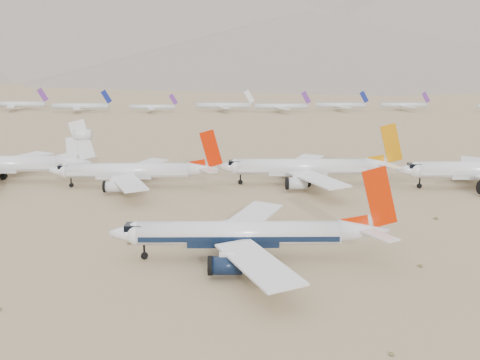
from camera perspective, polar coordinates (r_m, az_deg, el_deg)
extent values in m
plane|color=olive|center=(95.90, 4.92, -9.64)|extent=(7000.00, 7000.00, 0.00)
cylinder|color=silver|center=(99.32, -0.12, -5.66)|extent=(37.47, 4.43, 4.43)
cube|color=#0E1A32|center=(99.49, -0.12, -5.96)|extent=(36.72, 4.49, 1.00)
sphere|color=silver|center=(100.93, -10.87, -5.59)|extent=(4.43, 4.43, 4.43)
cube|color=black|center=(100.68, -11.27, -4.93)|extent=(3.10, 2.88, 1.11)
cone|color=silver|center=(102.05, 13.05, -5.29)|extent=(9.37, 4.43, 4.43)
cube|color=silver|center=(87.30, 1.87, -8.85)|extent=(14.47, 22.80, 0.69)
cube|color=silver|center=(98.37, 14.68, -5.73)|extent=(5.95, 7.78, 0.27)
cylinder|color=#0E1A32|center=(91.63, -1.40, -9.12)|extent=(5.20, 3.19, 3.19)
cube|color=silver|center=(112.14, 1.30, -3.91)|extent=(14.47, 22.80, 0.69)
cube|color=silver|center=(106.30, 13.48, -4.27)|extent=(5.95, 7.78, 0.27)
cylinder|color=#0E1A32|center=(108.94, -1.26, -5.52)|extent=(5.20, 3.19, 3.19)
cube|color=#C11E00|center=(100.93, 14.67, -1.76)|extent=(7.10, 0.35, 11.70)
cylinder|color=black|center=(102.20, -10.15, -7.96)|extent=(1.33, 0.55, 1.33)
cylinder|color=black|center=(97.83, 0.82, -8.54)|extent=(1.86, 1.11, 1.86)
cylinder|color=black|center=(103.64, 0.73, -7.30)|extent=(1.86, 1.11, 1.86)
sphere|color=silver|center=(161.81, 18.30, 1.04)|extent=(4.75, 4.75, 4.75)
cube|color=black|center=(161.34, 18.10, 1.49)|extent=(3.33, 3.09, 1.19)
cube|color=silver|center=(182.90, 23.64, 1.63)|extent=(15.15, 23.87, 0.74)
cylinder|color=silver|center=(177.50, 22.58, 0.71)|extent=(5.45, 3.42, 3.42)
cylinder|color=black|center=(163.17, 18.58, -0.60)|extent=(1.43, 0.59, 1.43)
cylinder|color=silver|center=(159.80, 6.54, 1.43)|extent=(38.52, 4.68, 4.68)
cube|color=silver|center=(159.92, 6.54, 1.23)|extent=(37.75, 4.75, 1.05)
sphere|color=silver|center=(158.58, -0.38, 1.43)|extent=(4.68, 4.68, 4.68)
cube|color=black|center=(158.33, -0.64, 1.89)|extent=(3.28, 3.04, 1.17)
cone|color=silver|center=(164.39, 14.81, 1.53)|extent=(9.63, 4.68, 4.68)
cube|color=silver|center=(147.23, 8.32, 0.09)|extent=(14.88, 23.44, 0.72)
cube|color=silver|center=(160.60, 15.88, 1.42)|extent=(6.11, 7.99, 0.28)
cylinder|color=silver|center=(150.91, 6.15, -0.36)|extent=(5.35, 3.37, 3.37)
cube|color=silver|center=(173.56, 6.97, 2.04)|extent=(14.88, 23.44, 0.72)
cube|color=silver|center=(168.99, 15.04, 2.02)|extent=(6.11, 7.99, 0.28)
cylinder|color=silver|center=(169.42, 5.41, 1.09)|extent=(5.35, 3.37, 3.37)
cube|color=#C47607|center=(164.01, 15.85, 3.81)|extent=(7.30, 0.37, 12.03)
cylinder|color=black|center=(159.57, 0.04, -0.22)|extent=(1.40, 0.59, 1.40)
cylinder|color=black|center=(157.76, 7.23, -0.37)|extent=(1.97, 1.17, 1.97)
cylinder|color=black|center=(164.09, 6.92, 0.15)|extent=(1.97, 1.17, 1.97)
cylinder|color=silver|center=(158.51, -11.90, 1.00)|extent=(35.37, 4.32, 4.32)
cube|color=silver|center=(158.62, -11.89, 0.81)|extent=(34.67, 4.39, 0.97)
sphere|color=silver|center=(162.91, -18.01, 0.96)|extent=(4.32, 4.32, 4.32)
cube|color=black|center=(162.88, -18.26, 1.36)|extent=(3.03, 2.81, 1.08)
cone|color=silver|center=(155.63, -3.99, 1.15)|extent=(8.84, 4.32, 4.32)
cube|color=silver|center=(146.17, -11.77, -0.28)|extent=(13.66, 21.53, 0.67)
cube|color=silver|center=(151.43, -3.43, 1.04)|extent=(5.61, 7.34, 0.26)
cylinder|color=silver|center=(151.12, -13.22, -0.69)|extent=(4.91, 3.11, 3.11)
cube|color=silver|center=(170.19, -10.18, 1.61)|extent=(13.66, 21.53, 0.67)
cube|color=silver|center=(159.43, -3.29, 1.64)|extent=(5.61, 7.34, 0.26)
cylinder|color=silver|center=(167.85, -11.94, 0.70)|extent=(4.91, 3.11, 3.11)
cube|color=#C11A00|center=(154.39, -3.11, 3.38)|extent=(6.70, 0.35, 11.05)
cylinder|color=black|center=(163.48, -17.55, -0.52)|extent=(1.30, 0.54, 1.30)
cylinder|color=black|center=(156.19, -11.51, -0.69)|extent=(1.82, 1.08, 1.82)
cylinder|color=black|center=(161.98, -11.12, -0.19)|extent=(1.82, 1.08, 1.82)
cone|color=silver|center=(169.67, -17.27, 1.78)|extent=(10.09, 4.83, 4.83)
cube|color=silver|center=(164.62, -17.08, 1.69)|extent=(6.41, 8.38, 0.29)
cube|color=silver|center=(190.27, -22.35, 2.16)|extent=(15.59, 24.57, 0.75)
cube|color=silver|center=(173.41, -16.23, 2.28)|extent=(6.41, 8.38, 0.29)
cube|color=silver|center=(167.77, -16.50, 4.13)|extent=(7.65, 0.39, 12.61)
cylinder|color=silver|center=(167.48, -16.44, 4.66)|extent=(5.05, 3.13, 3.13)
cylinder|color=black|center=(181.69, -23.91, 0.37)|extent=(2.03, 1.21, 2.03)
cylinder|color=silver|center=(428.85, -22.70, 7.46)|extent=(41.37, 4.09, 4.09)
cube|color=#5C297D|center=(421.50, -20.31, 8.52)|extent=(8.24, 0.41, 10.38)
cube|color=silver|center=(419.02, -23.24, 7.23)|extent=(10.90, 19.05, 0.41)
cube|color=silver|center=(438.82, -22.18, 7.52)|extent=(10.90, 19.05, 0.41)
cylinder|color=silver|center=(398.51, -16.65, 7.56)|extent=(39.64, 3.92, 3.92)
cube|color=navy|center=(393.32, -14.07, 8.62)|extent=(7.89, 0.39, 9.94)
cube|color=silver|center=(388.74, -17.06, 7.34)|extent=(10.44, 18.25, 0.39)
cube|color=silver|center=(408.40, -16.25, 7.62)|extent=(10.44, 18.25, 0.39)
cylinder|color=silver|center=(384.80, -9.33, 7.70)|extent=(31.82, 3.14, 3.14)
cube|color=#5C297D|center=(382.42, -7.12, 8.54)|extent=(6.34, 0.31, 7.98)
cube|color=silver|center=(376.74, -9.52, 7.52)|extent=(8.38, 14.65, 0.31)
cube|color=silver|center=(392.96, -9.15, 7.74)|extent=(8.38, 14.65, 0.31)
cylinder|color=silver|center=(387.77, -1.73, 7.95)|extent=(38.64, 3.82, 3.82)
cube|color=silver|center=(387.36, 0.99, 8.91)|extent=(7.70, 0.38, 9.69)
cube|color=silver|center=(377.86, -1.76, 7.74)|extent=(10.18, 17.79, 0.38)
cube|color=silver|center=(397.79, -1.70, 7.99)|extent=(10.18, 17.79, 0.38)
cylinder|color=silver|center=(382.54, 4.41, 7.84)|extent=(37.19, 3.68, 3.68)
cube|color=#5C297D|center=(383.97, 7.06, 8.73)|extent=(7.41, 0.37, 9.33)
cube|color=silver|center=(373.03, 4.54, 7.63)|extent=(9.80, 17.12, 0.37)
cube|color=silver|center=(392.14, 4.29, 7.88)|extent=(9.80, 17.12, 0.37)
cylinder|color=silver|center=(398.80, 10.68, 7.85)|extent=(35.76, 3.53, 3.53)
cube|color=navy|center=(401.96, 13.10, 8.63)|extent=(7.12, 0.35, 8.97)
cube|color=silver|center=(389.80, 10.94, 7.65)|extent=(9.42, 16.46, 0.35)
cube|color=silver|center=(407.89, 10.43, 7.89)|extent=(9.42, 16.46, 0.35)
cylinder|color=silver|center=(413.08, 17.09, 7.66)|extent=(33.42, 3.30, 3.30)
cube|color=#5C297D|center=(417.69, 19.22, 8.33)|extent=(6.65, 0.33, 8.38)
cube|color=silver|center=(404.91, 17.45, 7.47)|extent=(8.80, 15.38, 0.33)
cube|color=silver|center=(421.35, 16.74, 7.70)|extent=(8.80, 15.38, 0.33)
cone|color=slate|center=(1584.36, 7.27, 15.62)|extent=(1824.00, 1824.00, 240.00)
cone|color=slate|center=(1892.82, 22.38, 16.44)|extent=(2356.00, 2356.00, 380.00)
cone|color=slate|center=(1199.35, 7.27, 14.21)|extent=(1260.00, 1260.00, 140.00)
ellipsoid|color=brown|center=(110.92, -11.75, -6.56)|extent=(0.98, 0.98, 0.54)
ellipsoid|color=brown|center=(73.25, 15.85, -17.41)|extent=(0.70, 0.70, 0.39)
ellipsoid|color=brown|center=(102.46, 18.71, -8.65)|extent=(0.84, 0.84, 0.46)
ellipsoid|color=brown|center=(133.13, 20.21, -3.83)|extent=(0.98, 0.98, 0.54)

